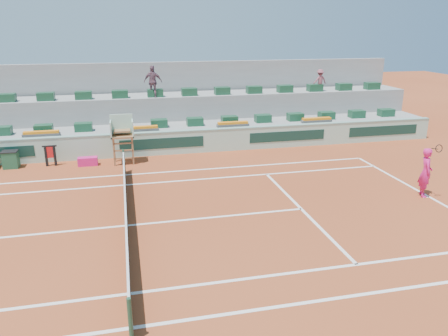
{
  "coord_description": "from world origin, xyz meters",
  "views": [
    {
      "loc": [
        0.2,
        -14.04,
        6.55
      ],
      "look_at": [
        4.0,
        2.5,
        1.0
      ],
      "focal_mm": 35.0,
      "sensor_mm": 36.0,
      "label": 1
    }
  ],
  "objects": [
    {
      "name": "tennis_net",
      "position": [
        0.0,
        0.0,
        0.53
      ],
      "size": [
        0.1,
        11.97,
        1.1
      ],
      "color": "black",
      "rests_on": "ground"
    },
    {
      "name": "court_lines",
      "position": [
        0.0,
        0.0,
        0.01
      ],
      "size": [
        23.89,
        11.09,
        0.01
      ],
      "color": "white",
      "rests_on": "ground"
    },
    {
      "name": "stadium_back_wall",
      "position": [
        0.0,
        13.9,
        2.2
      ],
      "size": [
        36.0,
        0.4,
        4.4
      ],
      "primitive_type": "cube",
      "color": "#989895",
      "rests_on": "ground"
    },
    {
      "name": "seating_tier_upper",
      "position": [
        0.0,
        12.3,
        1.3
      ],
      "size": [
        36.0,
        2.4,
        2.6
      ],
      "primitive_type": "cube",
      "color": "#989895",
      "rests_on": "ground"
    },
    {
      "name": "player_bag",
      "position": [
        -1.74,
        7.39,
        0.21
      ],
      "size": [
        0.93,
        0.42,
        0.42
      ],
      "primitive_type": "cube",
      "color": "#E01D77",
      "rests_on": "ground"
    },
    {
      "name": "tennis_player",
      "position": [
        11.71,
        0.18,
        1.0
      ],
      "size": [
        0.72,
        0.99,
        2.28
      ],
      "color": "#E01D77",
      "rests_on": "ground"
    },
    {
      "name": "seating_tier_lower",
      "position": [
        0.0,
        10.7,
        0.6
      ],
      "size": [
        36.0,
        4.0,
        1.2
      ],
      "primitive_type": "cube",
      "color": "#989895",
      "rests_on": "ground"
    },
    {
      "name": "umpire_chair",
      "position": [
        0.0,
        7.5,
        1.54
      ],
      "size": [
        1.1,
        0.9,
        2.4
      ],
      "color": "brown",
      "rests_on": "ground"
    },
    {
      "name": "seat_row_upper",
      "position": [
        0.0,
        11.7,
        2.82
      ],
      "size": [
        32.9,
        0.6,
        0.44
      ],
      "color": "#17462B",
      "rests_on": "seating_tier_upper"
    },
    {
      "name": "spectator_right",
      "position": [
        12.29,
        11.65,
        3.28
      ],
      "size": [
        0.94,
        0.62,
        1.36
      ],
      "primitive_type": "imported",
      "rotation": [
        0.0,
        0.0,
        3.27
      ],
      "color": "#934955",
      "rests_on": "seating_tier_upper"
    },
    {
      "name": "spectator_mid",
      "position": [
        1.89,
        11.47,
        3.5
      ],
      "size": [
        1.14,
        0.77,
        1.8
      ],
      "primitive_type": "imported",
      "rotation": [
        0.0,
        0.0,
        2.79
      ],
      "color": "#6E4958",
      "rests_on": "seating_tier_upper"
    },
    {
      "name": "towel_rack",
      "position": [
        -3.48,
        7.72,
        0.6
      ],
      "size": [
        0.67,
        0.11,
        1.03
      ],
      "color": "black",
      "rests_on": "ground"
    },
    {
      "name": "advertising_hoarding",
      "position": [
        0.02,
        8.5,
        0.63
      ],
      "size": [
        36.0,
        0.34,
        1.26
      ],
      "color": "#A6D1B8",
      "rests_on": "ground"
    },
    {
      "name": "drink_cooler_a",
      "position": [
        -5.32,
        7.83,
        0.42
      ],
      "size": [
        0.73,
        0.63,
        0.84
      ],
      "color": "#1A4F32",
      "rests_on": "ground"
    },
    {
      "name": "ground",
      "position": [
        0.0,
        0.0,
        0.0
      ],
      "size": [
        90.0,
        90.0,
        0.0
      ],
      "primitive_type": "plane",
      "color": "#933B1C",
      "rests_on": "ground"
    },
    {
      "name": "seat_row_lower",
      "position": [
        0.0,
        9.8,
        1.42
      ],
      "size": [
        32.9,
        0.6,
        0.44
      ],
      "color": "#17462B",
      "rests_on": "seating_tier_lower"
    },
    {
      "name": "flower_planters",
      "position": [
        -1.5,
        9.0,
        1.33
      ],
      "size": [
        26.8,
        0.36,
        0.28
      ],
      "color": "#515151",
      "rests_on": "seating_tier_lower"
    }
  ]
}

